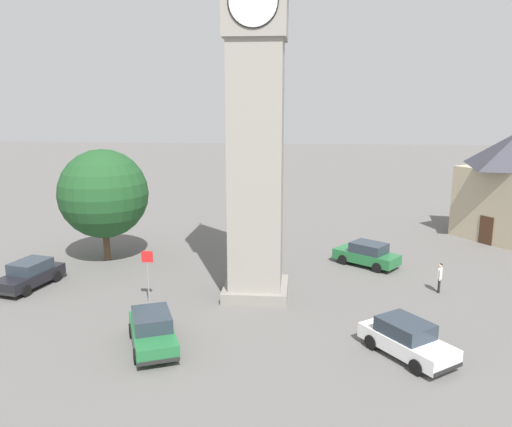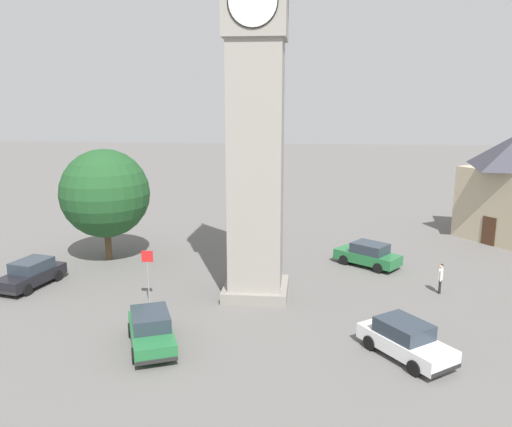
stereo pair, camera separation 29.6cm
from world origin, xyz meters
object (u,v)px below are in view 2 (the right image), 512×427
Objects in this scene: road_sign at (148,267)px; car_blue_kerb at (31,273)px; car_white_side at (405,340)px; pedestrian at (441,276)px; clock_tower at (256,29)px; tree at (105,193)px; car_silver_kerb at (151,330)px; car_red_corner at (368,254)px.

car_blue_kerb is at bearing 167.79° from road_sign.
pedestrian is at bearing 66.59° from car_white_side.
clock_tower is at bearing -173.31° from pedestrian.
pedestrian is 21.22m from tree.
car_white_side is 21.18m from tree.
car_silver_kerb is 1.59× the size of road_sign.
car_silver_kerb is 2.64× the size of pedestrian.
pedestrian is 0.23× the size of tree.
car_silver_kerb is 1.03× the size of car_white_side.
clock_tower reaches higher than car_red_corner.
car_blue_kerb is 1.02× the size of car_red_corner.
car_silver_kerb is 16.07m from car_red_corner.
clock_tower is 5.29× the size of car_silver_kerb.
road_sign is at bearing -164.11° from clock_tower.
tree reaches higher than car_blue_kerb.
car_blue_kerb is 23.02m from pedestrian.
car_white_side is (6.82, -6.35, -13.08)m from clock_tower.
tree reaches higher than pedestrian.
car_white_side is (0.15, -11.98, 0.00)m from car_red_corner.
car_red_corner is 11.98m from car_white_side.
car_white_side is at bearing -17.89° from car_blue_kerb.
clock_tower is 5.47× the size of car_red_corner.
car_blue_kerb is (-12.91, 0.02, -13.08)m from clock_tower.
clock_tower is 15.10m from car_silver_kerb.
road_sign is at bearing 108.32° from car_silver_kerb.
tree is 8.88m from road_sign.
car_white_side is 0.59× the size of tree.
car_silver_kerb is at bearing -179.42° from car_white_side.
road_sign is at bearing -12.21° from car_blue_kerb.
car_silver_kerb is at bearing -35.76° from car_blue_kerb.
road_sign is (-15.61, -2.76, 0.89)m from pedestrian.
clock_tower is 16.36m from pedestrian.
clock_tower reaches higher than pedestrian.
clock_tower is 15.73m from car_red_corner.
road_sign is (-5.53, -1.57, -11.94)m from clock_tower.
road_sign is (7.38, -1.60, 1.14)m from car_blue_kerb.
clock_tower is at bearing -139.82° from car_red_corner.
clock_tower reaches higher than car_silver_kerb.
clock_tower is at bearing -27.24° from tree.
road_sign reaches higher than car_white_side.
pedestrian is (10.08, 1.18, -12.83)m from clock_tower.
car_red_corner is 5.61m from pedestrian.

